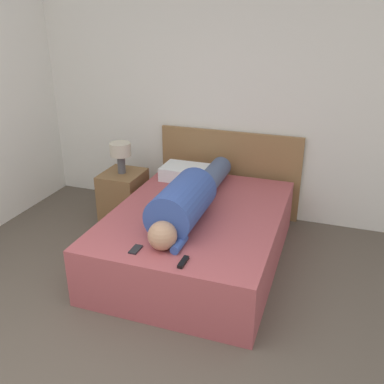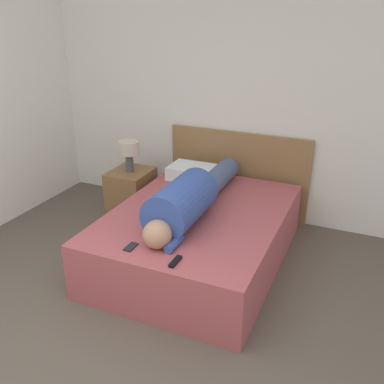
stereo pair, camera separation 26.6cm
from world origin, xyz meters
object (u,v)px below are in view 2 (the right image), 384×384
Objects in this scene: table_lamp at (129,150)px; nightstand at (132,195)px; pillow_near_headboard at (198,173)px; person_lying at (189,199)px; tv_remote at (175,261)px; cell_phone at (131,247)px; bed at (198,236)px.

nightstand is at bearing 0.00° from table_lamp.
table_lamp is at bearing -164.22° from pillow_near_headboard.
tv_remote is at bearing -73.37° from person_lying.
pillow_near_headboard is 1.52m from cell_phone.
person_lying reaches higher than pillow_near_headboard.
pillow_near_headboard is 4.80× the size of cell_phone.
pillow_near_headboard is 1.64m from tv_remote.
pillow_near_headboard is at bearing 15.78° from nightstand.
table_lamp is 0.53× the size of pillow_near_headboard.
cell_phone is (0.80, -1.31, 0.23)m from nightstand.
table_lamp is 1.56m from cell_phone.
nightstand is (-1.03, 0.52, 0.03)m from bed.
pillow_near_headboard is 4.16× the size of tv_remote.
bed is 0.90m from tv_remote.
table_lamp reaches higher than person_lying.
nightstand is at bearing 121.51° from cell_phone.
bed is at bearing -66.77° from pillow_near_headboard.
person_lying is 0.88m from pillow_near_headboard.
person_lying reaches higher than tv_remote.
tv_remote is (0.22, -0.73, -0.15)m from person_lying.
nightstand reaches higher than bed.
table_lamp reaches higher than bed.
cell_phone is (0.80, -1.31, -0.29)m from table_lamp.
bed is 3.17× the size of pillow_near_headboard.
nightstand is at bearing 147.40° from person_lying.
nightstand is 1.69× the size of table_lamp.
table_lamp is 1.18m from person_lying.
bed is 1.13× the size of person_lying.
nightstand is 1.55m from cell_phone.
tv_remote is (1.21, -1.36, -0.28)m from table_lamp.
nightstand is 0.81m from pillow_near_headboard.
bed is at bearing -26.62° from table_lamp.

